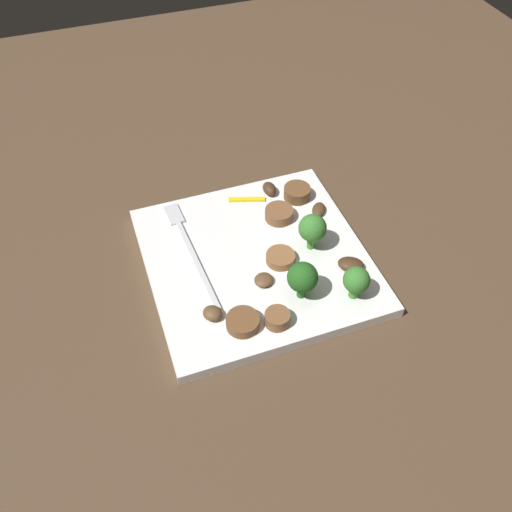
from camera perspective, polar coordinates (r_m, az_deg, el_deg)
name	(u,v)px	position (r m, az deg, el deg)	size (l,w,h in m)	color
ground_plane	(256,264)	(0.65, 0.00, -0.85)	(1.40, 1.40, 0.00)	#4C3826
plate	(256,260)	(0.65, 0.00, -0.43)	(0.25, 0.25, 0.01)	white
fork	(189,245)	(0.65, -7.10, 1.12)	(0.18, 0.02, 0.00)	silver
broccoli_floret_0	(303,278)	(0.58, 4.91, -2.30)	(0.03, 0.03, 0.05)	#296420
broccoli_floret_1	(312,229)	(0.63, 5.96, 2.87)	(0.03, 0.03, 0.05)	#408630
broccoli_floret_2	(356,281)	(0.59, 10.49, -2.58)	(0.03, 0.03, 0.04)	#408630
sausage_slice_0	(277,318)	(0.58, 2.25, -6.57)	(0.03, 0.03, 0.01)	brown
sausage_slice_1	(280,258)	(0.63, 2.59, -0.19)	(0.03, 0.03, 0.01)	brown
sausage_slice_2	(279,214)	(0.68, 2.44, 4.44)	(0.04, 0.04, 0.01)	brown
sausage_slice_3	(243,322)	(0.57, -1.39, -6.96)	(0.04, 0.04, 0.01)	brown
sausage_slice_4	(297,193)	(0.71, 4.34, 6.65)	(0.03, 0.03, 0.02)	brown
mushroom_0	(264,280)	(0.61, 0.81, -2.52)	(0.02, 0.02, 0.01)	brown
mushroom_1	(213,313)	(0.58, -4.59, -6.02)	(0.02, 0.02, 0.01)	brown
mushroom_2	(351,264)	(0.63, 9.94, -0.87)	(0.03, 0.02, 0.01)	#422B19
mushroom_3	(269,189)	(0.72, 1.42, 7.07)	(0.02, 0.02, 0.01)	#422B19
mushroom_4	(319,210)	(0.69, 6.59, 4.87)	(0.03, 0.02, 0.01)	#4C331E
pepper_strip_2	(247,200)	(0.71, -0.98, 5.95)	(0.05, 0.01, 0.00)	yellow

